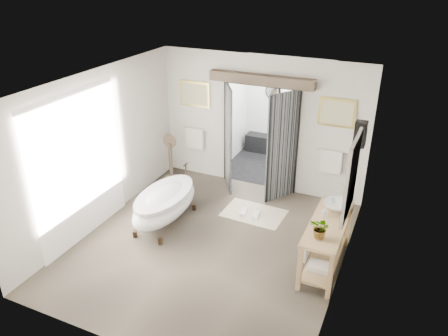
{
  "coord_description": "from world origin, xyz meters",
  "views": [
    {
      "loc": [
        2.87,
        -5.76,
        4.61
      ],
      "look_at": [
        0.0,
        0.6,
        1.25
      ],
      "focal_mm": 35.0,
      "sensor_mm": 36.0,
      "label": 1
    }
  ],
  "objects_px": {
    "vanity": "(325,240)",
    "basin": "(337,206)",
    "rug": "(254,213)",
    "clawfoot_tub": "(165,203)"
  },
  "relations": [
    {
      "from": "basin",
      "to": "rug",
      "type": "bearing_deg",
      "value": 153.85
    },
    {
      "from": "clawfoot_tub",
      "to": "rug",
      "type": "bearing_deg",
      "value": 35.16
    },
    {
      "from": "vanity",
      "to": "basin",
      "type": "xyz_separation_m",
      "value": [
        0.07,
        0.42,
        0.42
      ]
    },
    {
      "from": "clawfoot_tub",
      "to": "rug",
      "type": "distance_m",
      "value": 1.8
    },
    {
      "from": "rug",
      "to": "basin",
      "type": "height_order",
      "value": "basin"
    },
    {
      "from": "clawfoot_tub",
      "to": "vanity",
      "type": "bearing_deg",
      "value": -1.16
    },
    {
      "from": "vanity",
      "to": "basin",
      "type": "relative_size",
      "value": 3.56
    },
    {
      "from": "clawfoot_tub",
      "to": "rug",
      "type": "xyz_separation_m",
      "value": [
        1.43,
        1.01,
        -0.43
      ]
    },
    {
      "from": "clawfoot_tub",
      "to": "rug",
      "type": "relative_size",
      "value": 1.53
    },
    {
      "from": "rug",
      "to": "clawfoot_tub",
      "type": "bearing_deg",
      "value": -144.84
    }
  ]
}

